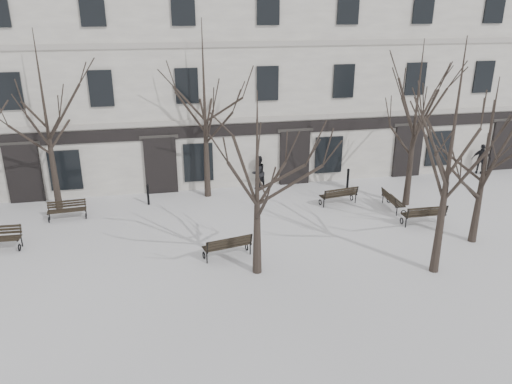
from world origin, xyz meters
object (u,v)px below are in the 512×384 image
object	(u,v)px
tree_3	(488,143)
bench_5	(392,200)
bench_3	(67,209)
bench_4	(339,195)
bench_1	(228,245)
tree_2	(453,134)
bench_2	(424,214)
tree_1	(257,164)

from	to	relation	value
tree_3	bench_5	distance (m)	5.58
bench_3	bench_4	size ratio (longest dim) A/B	0.90
bench_3	bench_5	xyz separation A→B (m)	(14.87, -1.81, 0.00)
bench_1	bench_4	distance (m)	7.39
tree_3	tree_2	bearing A→B (deg)	-145.59
bench_2	bench_3	distance (m)	15.90
tree_3	bench_2	bearing A→B (deg)	122.36
tree_2	tree_3	size ratio (longest dim) A/B	1.24
tree_2	bench_4	size ratio (longest dim) A/B	4.34
tree_2	bench_1	size ratio (longest dim) A/B	4.22
tree_3	bench_3	distance (m)	17.92
tree_3	bench_3	world-z (taller)	tree_3
bench_2	bench_4	world-z (taller)	bench_2
bench_3	bench_5	distance (m)	14.98
tree_1	bench_1	bearing A→B (deg)	124.02
bench_4	bench_5	size ratio (longest dim) A/B	1.12
bench_3	bench_4	distance (m)	12.63
bench_4	bench_5	world-z (taller)	bench_4
tree_3	bench_3	bearing A→B (deg)	161.34
tree_3	bench_2	distance (m)	4.24
tree_1	tree_3	world-z (taller)	tree_3
bench_2	tree_1	bearing A→B (deg)	18.47
bench_4	bench_2	bearing A→B (deg)	124.81
tree_1	bench_3	bearing A→B (deg)	139.58
bench_2	bench_5	bearing A→B (deg)	-73.21
tree_3	bench_4	bearing A→B (deg)	129.67
bench_3	bench_4	bearing A→B (deg)	-8.16
tree_1	bench_1	world-z (taller)	tree_1
bench_1	bench_3	xyz separation A→B (m)	(-6.58, 5.05, -0.05)
bench_1	bench_4	xyz separation A→B (m)	(6.03, 4.27, -0.01)
tree_3	bench_5	bearing A→B (deg)	114.60
tree_1	tree_3	distance (m)	9.19
bench_2	bench_5	size ratio (longest dim) A/B	1.14
tree_1	bench_5	distance (m)	9.43
tree_1	bench_5	xyz separation A→B (m)	(7.42, 4.54, -3.65)
tree_3	bench_4	distance (m)	7.26
bench_4	tree_2	bearing A→B (deg)	91.23
tree_2	bench_5	world-z (taller)	tree_2
tree_1	bench_1	xyz separation A→B (m)	(-0.88, 1.30, -3.59)
bench_3	tree_2	bearing A→B (deg)	-33.29
tree_2	tree_3	world-z (taller)	tree_2
bench_3	bench_5	size ratio (longest dim) A/B	1.01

